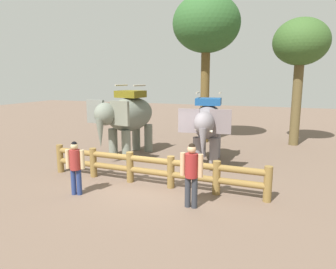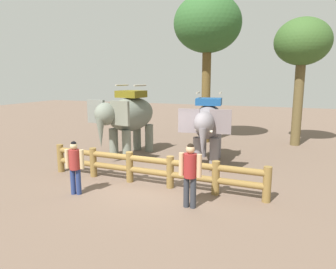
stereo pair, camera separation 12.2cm
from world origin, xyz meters
name	(u,v)px [view 1 (the left image)]	position (x,y,z in m)	size (l,w,h in m)	color
ground_plane	(153,182)	(0.00, 0.00, 0.00)	(60.00, 60.00, 0.00)	brown
log_fence	(150,167)	(0.00, -0.28, 0.60)	(7.71, 0.50, 1.05)	olive
elephant_near_left	(128,116)	(-2.48, 2.97, 1.81)	(2.20, 3.82, 3.22)	slate
elephant_center	(208,124)	(1.17, 2.98, 1.65)	(1.95, 3.47, 2.94)	slate
tourist_woman_in_black	(75,164)	(-1.75, -1.86, 0.96)	(0.57, 0.39, 1.66)	navy
tourist_man_in_blue	(191,171)	(1.78, -1.55, 1.04)	(0.64, 0.35, 1.80)	#2C2F37
tree_far_left	(206,26)	(0.03, 7.15, 6.17)	(3.52, 3.52, 7.78)	brown
tree_back_center	(301,45)	(4.68, 8.04, 5.11)	(2.76, 2.76, 6.45)	brown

